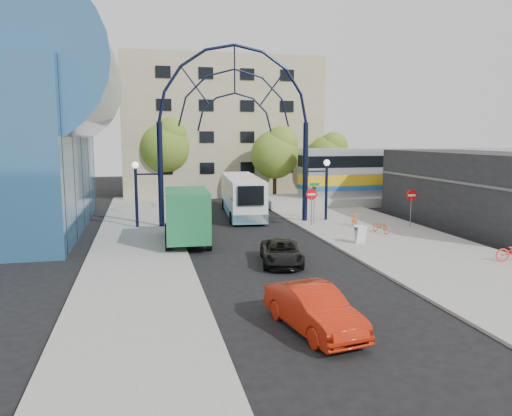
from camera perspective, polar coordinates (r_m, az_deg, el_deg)
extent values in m
plane|color=black|center=(21.19, 4.64, -8.39)|extent=(120.00, 120.00, 0.00)
cube|color=gray|center=(27.96, 17.99, -4.57)|extent=(8.00, 56.00, 0.12)
cube|color=gray|center=(26.06, -13.31, -5.30)|extent=(5.00, 50.00, 0.12)
cylinder|color=black|center=(33.48, -10.85, 3.68)|extent=(0.36, 0.36, 7.00)
cylinder|color=black|center=(35.27, 5.64, 4.01)|extent=(0.36, 0.36, 7.00)
cylinder|color=black|center=(33.61, -13.51, 1.05)|extent=(0.20, 0.20, 4.00)
cylinder|color=black|center=(35.94, 8.03, 1.64)|extent=(0.20, 0.20, 4.00)
sphere|color=white|center=(33.42, -13.64, 4.79)|extent=(0.44, 0.44, 0.44)
sphere|color=white|center=(35.77, 8.10, 5.14)|extent=(0.44, 0.44, 0.44)
cylinder|color=slate|center=(33.57, 6.34, -0.13)|extent=(0.06, 0.06, 2.20)
cylinder|color=red|center=(33.44, 6.37, 1.57)|extent=(0.80, 0.04, 0.80)
cube|color=white|center=(33.41, 6.39, 1.56)|extent=(0.55, 0.02, 0.12)
cylinder|color=slate|center=(34.35, 17.27, -0.26)|extent=(0.06, 0.06, 2.20)
cylinder|color=red|center=(34.22, 17.34, 1.39)|extent=(0.76, 0.04, 0.76)
cube|color=white|center=(34.19, 17.37, 1.39)|extent=(0.55, 0.02, 0.12)
cylinder|color=slate|center=(34.22, 6.66, 0.53)|extent=(0.05, 0.05, 2.80)
cube|color=#146626|center=(34.07, 6.69, 2.70)|extent=(0.70, 0.03, 0.18)
cube|color=#146626|center=(34.10, 6.68, 2.28)|extent=(0.03, 0.70, 0.18)
cube|color=white|center=(28.29, 11.99, -3.04)|extent=(0.55, 0.26, 0.99)
cube|color=white|center=(28.61, 11.69, -2.91)|extent=(0.55, 0.26, 0.99)
cube|color=#1E59A5|center=(28.39, 11.85, -2.32)|extent=(0.55, 0.42, 0.14)
cylinder|color=#2E5F8C|center=(35.08, -23.07, 14.02)|extent=(9.00, 16.00, 9.00)
cube|color=black|center=(36.95, 24.09, 1.97)|extent=(6.00, 16.00, 5.00)
cube|color=tan|center=(54.98, -4.37, 9.14)|extent=(20.00, 12.00, 14.00)
cube|color=gray|center=(49.26, 19.33, 1.13)|extent=(32.00, 5.00, 0.80)
cube|color=#B7B7BC|center=(49.04, 19.47, 4.03)|extent=(25.00, 3.00, 4.20)
cube|color=gold|center=(49.08, 19.44, 3.33)|extent=(25.10, 3.05, 0.90)
cube|color=black|center=(48.99, 19.53, 5.20)|extent=(25.05, 3.05, 1.00)
cube|color=#1E59A5|center=(49.14, 19.40, 2.52)|extent=(25.10, 3.05, 0.35)
cylinder|color=#382314|center=(47.20, 2.15, 2.35)|extent=(0.36, 0.36, 2.52)
sphere|color=#3E6B1C|center=(46.99, 2.17, 6.09)|extent=(4.48, 4.48, 4.48)
sphere|color=#3E6B1C|center=(46.81, 2.87, 7.45)|extent=(3.08, 3.08, 3.08)
cylinder|color=#382314|center=(49.62, -10.31, 2.72)|extent=(0.36, 0.36, 2.88)
sphere|color=#3E6B1C|center=(49.42, -10.42, 6.78)|extent=(5.12, 5.12, 5.12)
sphere|color=#3E6B1C|center=(49.14, -9.85, 8.28)|extent=(3.52, 3.52, 3.52)
cylinder|color=#382314|center=(50.96, 8.10, 2.60)|extent=(0.36, 0.36, 2.34)
sphere|color=#3E6B1C|center=(50.76, 8.16, 5.81)|extent=(4.16, 4.16, 4.16)
sphere|color=#3E6B1C|center=(50.64, 8.84, 6.97)|extent=(2.86, 2.86, 2.86)
cube|color=silver|center=(38.51, -1.63, 1.60)|extent=(3.29, 10.90, 2.71)
cube|color=#4F91B0|center=(38.65, -1.63, -0.05)|extent=(3.32, 10.91, 0.65)
cube|color=black|center=(38.45, -1.64, 2.43)|extent=(3.32, 10.69, 0.84)
cube|color=black|center=(33.09, -0.60, 1.42)|extent=(1.77, 0.28, 1.31)
cube|color=black|center=(43.78, -2.40, 2.20)|extent=(2.24, 0.36, 1.49)
cylinder|color=black|center=(41.84, -3.71, 0.47)|extent=(0.34, 0.92, 0.90)
cylinder|color=black|center=(42.07, -0.55, 0.53)|extent=(0.34, 0.92, 0.90)
cylinder|color=black|center=(34.64, -2.81, -1.13)|extent=(0.34, 0.92, 0.90)
cylinder|color=black|center=(34.92, 0.99, -1.04)|extent=(0.34, 0.92, 0.90)
cube|color=black|center=(30.51, -8.11, -1.32)|extent=(2.28, 2.38, 2.10)
cube|color=black|center=(31.58, -8.22, -0.21)|extent=(1.91, 0.17, 0.95)
cube|color=#1B693B|center=(27.57, -7.89, -0.72)|extent=(2.47, 4.47, 2.67)
cylinder|color=black|center=(30.31, -10.14, -2.56)|extent=(0.29, 0.92, 0.91)
cylinder|color=black|center=(30.40, -6.00, -2.45)|extent=(0.29, 0.92, 0.91)
cylinder|color=black|center=(26.67, -10.08, -4.03)|extent=(0.29, 0.92, 0.91)
cylinder|color=black|center=(26.76, -5.37, -3.89)|extent=(0.29, 0.92, 0.91)
imported|color=black|center=(23.88, 2.92, -5.09)|extent=(2.56, 4.30, 1.12)
imported|color=#AB1E0A|center=(15.95, 6.61, -11.38)|extent=(2.26, 4.49, 1.41)
imported|color=#EB4E2F|center=(31.87, 14.10, -2.03)|extent=(0.86, 1.64, 0.82)
imported|color=orange|center=(33.81, 11.21, -1.30)|extent=(0.65, 1.53, 0.89)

